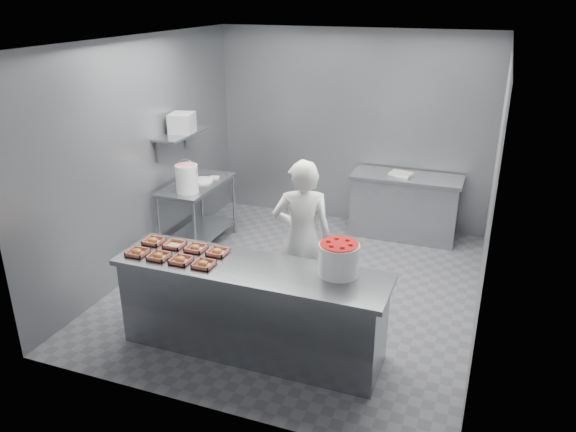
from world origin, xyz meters
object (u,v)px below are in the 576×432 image
object	(u,v)px
back_counter	(405,206)
glaze_bucket	(187,178)
prep_table	(198,205)
tray_1	(159,256)
tray_4	(153,241)
service_counter	(252,309)
appliance	(182,123)
tray_5	(175,245)
tray_6	(196,248)
tray_3	(204,264)
strawberry_tub	(339,258)
tray_2	(181,260)
tray_7	(218,252)
tray_0	(137,252)
worker	(302,237)

from	to	relation	value
back_counter	glaze_bucket	xyz separation A→B (m)	(-2.48, -1.64, 0.63)
prep_table	glaze_bucket	bearing A→B (deg)	-79.05
tray_1	tray_4	xyz separation A→B (m)	(-0.24, 0.28, 0.00)
service_counter	appliance	size ratio (longest dim) A/B	7.93
tray_5	tray_6	size ratio (longest dim) A/B	1.00
tray_3	tray_4	world-z (taller)	same
strawberry_tub	prep_table	bearing A→B (deg)	143.65
prep_table	tray_3	bearing A→B (deg)	-59.30
prep_table	tray_4	distance (m)	1.91
tray_3	tray_6	distance (m)	0.37
back_counter	strawberry_tub	size ratio (longest dim) A/B	4.13
tray_2	tray_7	world-z (taller)	same
tray_4	tray_5	xyz separation A→B (m)	(0.24, 0.00, -0.00)
tray_4	tray_0	bearing A→B (deg)	-90.00
tray_3	tray_2	bearing A→B (deg)	180.00
tray_2	tray_6	distance (m)	0.28
tray_2	glaze_bucket	world-z (taller)	glaze_bucket
prep_table	tray_0	size ratio (longest dim) A/B	6.40
tray_1	prep_table	bearing A→B (deg)	110.01
tray_0	strawberry_tub	bearing A→B (deg)	8.58
prep_table	tray_6	world-z (taller)	tray_6
tray_2	tray_3	world-z (taller)	same
tray_3	tray_4	bearing A→B (deg)	158.68
tray_3	service_counter	bearing A→B (deg)	18.96
tray_3	glaze_bucket	xyz separation A→B (m)	(-1.18, 1.75, 0.16)
prep_table	worker	size ratio (longest dim) A/B	0.71
tray_1	appliance	size ratio (longest dim) A/B	0.57
tray_3	tray_5	bearing A→B (deg)	149.50
tray_5	tray_6	bearing A→B (deg)	-0.00
back_counter	tray_6	world-z (taller)	tray_6
tray_7	tray_0	bearing A→B (deg)	-158.68
back_counter	tray_7	xyz separation A→B (m)	(-1.31, -3.11, 0.47)
worker	tray_2	bearing A→B (deg)	30.94
tray_3	tray_0	bearing A→B (deg)	180.00
strawberry_tub	tray_4	bearing A→B (deg)	-179.72
prep_table	tray_3	distance (m)	2.45
tray_5	tray_6	xyz separation A→B (m)	(0.24, -0.00, 0.00)
tray_4	tray_6	distance (m)	0.48
tray_5	tray_6	world-z (taller)	tray_6
back_counter	prep_table	bearing A→B (deg)	-152.99
tray_6	worker	distance (m)	1.13
back_counter	tray_4	size ratio (longest dim) A/B	8.01
tray_0	worker	distance (m)	1.68
strawberry_tub	tray_2	bearing A→B (deg)	-168.63
tray_5	service_counter	bearing A→B (deg)	-9.02
tray_1	tray_3	bearing A→B (deg)	0.00
back_counter	appliance	xyz separation A→B (m)	(-2.72, -1.27, 1.23)
prep_table	tray_3	size ratio (longest dim) A/B	6.40
tray_0	worker	world-z (taller)	worker
prep_table	appliance	distance (m)	1.11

